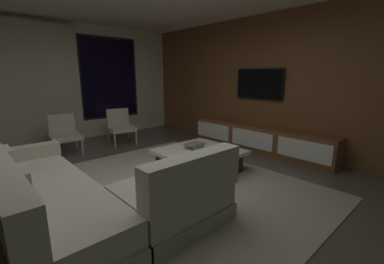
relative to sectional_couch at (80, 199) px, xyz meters
name	(u,v)px	position (x,y,z in m)	size (l,w,h in m)	color
floor	(145,194)	(0.87, 0.16, -0.29)	(9.20, 9.20, 0.00)	#564C44
back_wall_with_window	(51,84)	(0.81, 3.78, 1.05)	(6.60, 0.30, 2.70)	beige
media_wall	(273,84)	(3.93, 0.16, 1.06)	(0.12, 7.80, 2.70)	brown
area_rug	(170,188)	(1.22, 0.06, -0.28)	(3.20, 3.80, 0.01)	#ADA391
sectional_couch	(80,199)	(0.00, 0.00, 0.00)	(1.98, 2.50, 0.82)	#A49C8C
coffee_table	(199,160)	(1.95, 0.24, -0.10)	(1.16, 1.16, 0.36)	#30240F
book_stack_on_coffee_table	(194,146)	(1.96, 0.37, 0.12)	(0.30, 0.22, 0.09)	#55C3D5
accent_chair_near_window	(120,125)	(1.85, 2.70, 0.14)	(0.62, 0.64, 0.78)	#B2ADA0
accent_chair_by_curtain	(64,132)	(0.67, 2.73, 0.14)	(0.59, 0.61, 0.78)	#B2ADA0
media_console	(260,139)	(3.64, 0.21, -0.04)	(0.46, 3.10, 0.52)	brown
mounted_tv	(259,84)	(3.82, 0.41, 1.06)	(0.05, 1.06, 0.62)	black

